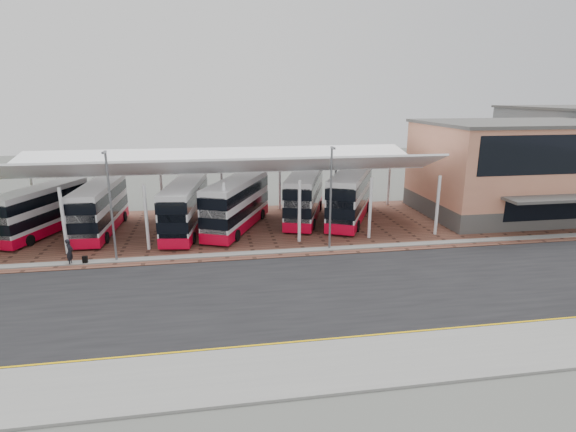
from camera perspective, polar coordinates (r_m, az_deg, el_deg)
name	(u,v)px	position (r m, az deg, el deg)	size (l,w,h in m)	color
ground	(324,283)	(29.42, 4.54, -8.52)	(140.00, 140.00, 0.00)	#52544E
road	(327,290)	(28.53, 5.02, -9.30)	(120.00, 14.00, 0.02)	black
forecourt	(311,225)	(41.74, 2.98, -1.18)	(72.00, 16.00, 0.06)	brown
sidewalk	(371,362)	(21.79, 10.44, -17.73)	(120.00, 4.00, 0.14)	gray
north_kerb	(305,250)	(35.01, 2.13, -4.39)	(120.00, 0.80, 0.14)	gray
yellow_line_near	(357,340)	(23.42, 8.75, -15.25)	(120.00, 0.12, 0.01)	#F8BF06
yellow_line_far	(355,336)	(23.66, 8.52, -14.89)	(120.00, 0.12, 0.01)	#F8BF06
canopy	(222,164)	(40.49, -8.40, 6.53)	(37.00, 11.63, 7.07)	white
terminal	(516,168)	(50.30, 27.01, 5.41)	(18.40, 14.40, 9.25)	#4E4C49
lamp_west	(111,204)	(34.03, -21.61, 1.48)	(0.16, 0.90, 8.07)	slate
lamp_east	(331,195)	(34.32, 5.46, 2.61)	(0.16, 0.90, 8.07)	slate
bus_0	(42,211)	(44.07, -28.74, 0.60)	(5.58, 10.17, 4.12)	silver
bus_1	(100,208)	(42.35, -22.76, 0.88)	(2.89, 10.45, 4.28)	silver
bus_2	(185,208)	(40.17, -12.92, 1.03)	(3.81, 10.81, 4.36)	silver
bus_3	(237,204)	(40.31, -6.50, 1.46)	(6.63, 10.96, 4.48)	silver
bus_4	(305,196)	(43.28, 2.12, 2.53)	(5.83, 11.19, 4.51)	silver
bus_5	(350,196)	(43.18, 7.92, 2.47)	(7.31, 11.33, 4.67)	silver
pedestrian	(70,252)	(35.50, -25.97, -4.11)	(0.69, 0.45, 1.89)	black
suitcase	(85,260)	(35.39, -24.37, -5.10)	(0.34, 0.24, 0.58)	black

